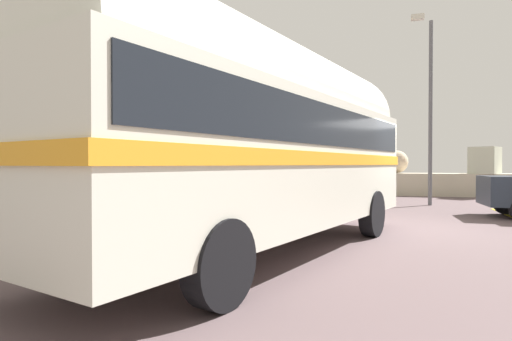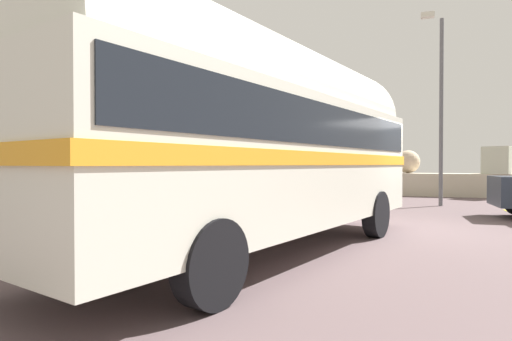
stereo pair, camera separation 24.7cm
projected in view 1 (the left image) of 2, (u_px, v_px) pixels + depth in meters
ground at (401, 230)px, 9.56m from camera, size 32.00×26.00×0.02m
breakwater at (391, 181)px, 20.81m from camera, size 31.36×2.10×2.35m
vintage_coach at (262, 135)px, 7.08m from camera, size 4.64×8.91×3.70m
lamp_post at (429, 102)px, 15.19m from camera, size 0.82×1.02×6.84m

